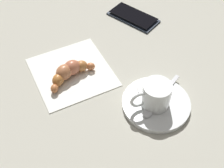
% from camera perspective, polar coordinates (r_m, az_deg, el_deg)
% --- Properties ---
extents(ground_plane, '(1.80, 1.80, 0.00)m').
position_cam_1_polar(ground_plane, '(0.67, -0.84, -1.45)').
color(ground_plane, '#A7A597').
extents(saucer, '(0.15, 0.15, 0.01)m').
position_cam_1_polar(saucer, '(0.65, 8.44, -3.71)').
color(saucer, silver).
rests_on(saucer, ground).
extents(espresso_cup, '(0.06, 0.09, 0.06)m').
position_cam_1_polar(espresso_cup, '(0.61, 8.29, -2.12)').
color(espresso_cup, silver).
rests_on(espresso_cup, saucer).
extents(teaspoon, '(0.05, 0.14, 0.01)m').
position_cam_1_polar(teaspoon, '(0.64, 8.48, -3.49)').
color(teaspoon, silver).
rests_on(teaspoon, saucer).
extents(sugar_packet, '(0.05, 0.06, 0.01)m').
position_cam_1_polar(sugar_packet, '(0.66, 7.55, -1.02)').
color(sugar_packet, white).
rests_on(sugar_packet, saucer).
extents(napkin, '(0.22, 0.21, 0.00)m').
position_cam_1_polar(napkin, '(0.71, -7.66, 2.33)').
color(napkin, white).
rests_on(napkin, ground).
extents(croissant, '(0.05, 0.13, 0.04)m').
position_cam_1_polar(croissant, '(0.69, -8.23, 2.42)').
color(croissant, '#B7693D').
rests_on(croissant, napkin).
extents(cell_phone, '(0.15, 0.09, 0.01)m').
position_cam_1_polar(cell_phone, '(0.86, 4.08, 12.72)').
color(cell_phone, '#1A222F').
rests_on(cell_phone, ground).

